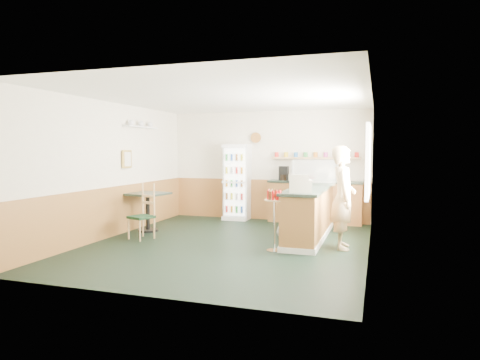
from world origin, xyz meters
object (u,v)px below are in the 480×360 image
at_px(cash_register, 300,186).
at_px(cafe_table, 148,204).
at_px(display_case, 315,172).
at_px(shopkeeper, 343,198).
at_px(cafe_chair, 143,210).
at_px(condiment_stand, 274,210).
at_px(drinks_fridge, 237,182).

xyz_separation_m(cash_register, cafe_table, (-3.40, 0.70, -0.54)).
distance_m(display_case, cash_register, 1.74).
bearing_deg(shopkeeper, cash_register, 106.03).
bearing_deg(cafe_chair, condiment_stand, 14.83).
xyz_separation_m(cash_register, cafe_chair, (-3.11, 0.04, -0.55)).
xyz_separation_m(drinks_fridge, shopkeeper, (2.78, -2.48, -0.03)).
relative_size(display_case, cafe_chair, 0.84).
relative_size(drinks_fridge, cash_register, 4.73).
relative_size(cash_register, cafe_table, 0.46).
distance_m(display_case, shopkeeper, 1.62).
relative_size(cash_register, shopkeeper, 0.22).
bearing_deg(shopkeeper, drinks_fridge, 39.55).
bearing_deg(cafe_table, cafe_chair, -66.54).
height_order(drinks_fridge, condiment_stand, drinks_fridge).
bearing_deg(cafe_table, drinks_fridge, 57.94).
bearing_deg(condiment_stand, drinks_fridge, 118.93).
distance_m(cafe_table, cafe_chair, 0.72).
relative_size(drinks_fridge, shopkeeper, 1.04).
xyz_separation_m(shopkeeper, condiment_stand, (-1.10, -0.56, -0.19)).
bearing_deg(cash_register, display_case, 78.57).
bearing_deg(cash_register, cafe_chair, 167.75).
height_order(cash_register, condiment_stand, cash_register).
xyz_separation_m(drinks_fridge, cafe_chair, (-1.03, -2.76, -0.37)).
relative_size(shopkeeper, cafe_chair, 1.66).
bearing_deg(condiment_stand, cafe_chair, 174.14).
distance_m(shopkeeper, cafe_table, 4.13).
xyz_separation_m(display_case, cafe_table, (-3.40, -1.04, -0.68)).
relative_size(display_case, cash_register, 2.30).
xyz_separation_m(cafe_table, cafe_chair, (0.29, -0.66, -0.02)).
xyz_separation_m(condiment_stand, cafe_table, (-3.00, 0.94, -0.14)).
height_order(drinks_fridge, cafe_chair, drinks_fridge).
bearing_deg(cash_register, cafe_table, 156.89).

